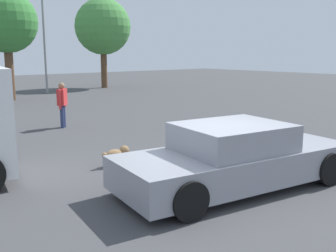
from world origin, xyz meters
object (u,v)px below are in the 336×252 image
at_px(sedan_foreground, 235,158).
at_px(light_post_mid, 43,23).
at_px(dog, 116,154).
at_px(pedestrian, 62,101).

relative_size(sedan_foreground, light_post_mid, 0.77).
bearing_deg(dog, pedestrian, 79.15).
relative_size(sedan_foreground, pedestrian, 3.18).
bearing_deg(pedestrian, sedan_foreground, 131.65).
xyz_separation_m(sedan_foreground, dog, (-0.92, 2.68, -0.31)).
distance_m(dog, pedestrian, 5.28).
relative_size(pedestrian, light_post_mid, 0.24).
xyz_separation_m(dog, pedestrian, (1.13, 5.12, 0.64)).
distance_m(sedan_foreground, dog, 2.85).
relative_size(dog, pedestrian, 0.46).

